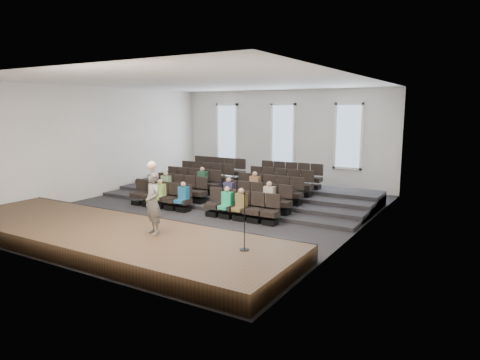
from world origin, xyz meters
name	(u,v)px	position (x,y,z in m)	size (l,w,h in m)	color
ground	(207,211)	(0.00, 0.00, 0.00)	(14.00, 14.00, 0.00)	black
ceiling	(205,82)	(0.00, 0.00, 5.01)	(12.00, 14.00, 0.02)	white
wall_back	(283,138)	(0.00, 7.02, 2.50)	(12.00, 0.04, 5.00)	silver
wall_front	(43,169)	(0.00, -7.02, 2.50)	(12.00, 0.04, 5.00)	silver
wall_left	(100,142)	(-6.02, 0.00, 2.50)	(0.04, 14.00, 5.00)	silver
wall_right	(361,157)	(6.02, 0.00, 2.50)	(0.04, 14.00, 5.00)	silver
stage	(108,237)	(0.00, -5.10, 0.25)	(11.80, 3.60, 0.50)	#412E1B
stage_lip	(149,223)	(0.00, -3.33, 0.25)	(11.80, 0.06, 0.52)	black
risers	(247,193)	(0.00, 3.17, 0.20)	(11.80, 4.80, 0.60)	black
seating_rows	(228,188)	(0.00, 1.54, 0.68)	(6.80, 4.70, 1.67)	black
windows	(283,134)	(0.00, 6.95, 2.70)	(8.44, 0.10, 3.24)	white
audience	(213,190)	(0.15, 0.22, 0.80)	(5.45, 2.64, 1.10)	#A1D555
speaker	(153,203)	(1.54, -4.76, 1.40)	(0.65, 0.43, 1.79)	#605D5B
mic_stand	(244,233)	(4.47, -4.68, 0.94)	(0.25, 0.25, 1.48)	black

